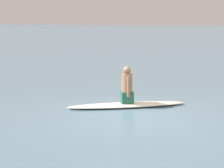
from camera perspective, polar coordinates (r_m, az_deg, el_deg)
ground_plane at (r=10.08m, az=2.70°, el=-4.57°), size 400.00×400.00×0.00m
surfboard at (r=11.17m, az=2.10°, el=-2.96°), size 2.90×2.70×0.11m
person_paddler at (r=11.07m, az=2.12°, el=-0.36°), size 0.43×0.43×1.02m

